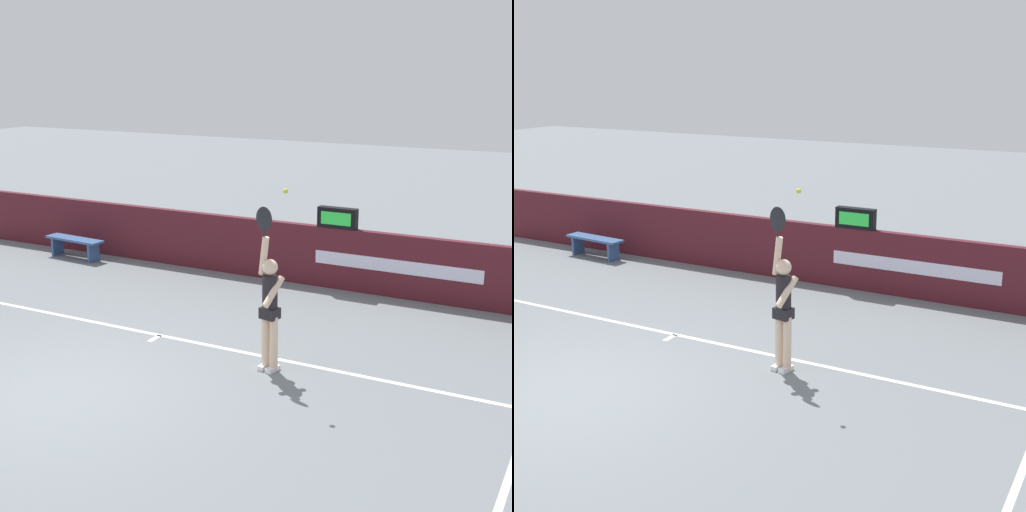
# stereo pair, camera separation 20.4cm
# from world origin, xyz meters

# --- Properties ---
(ground_plane) EXTENTS (60.00, 60.00, 0.00)m
(ground_plane) POSITION_xyz_m (0.00, 0.00, 0.00)
(ground_plane) COLOR slate
(court_lines) EXTENTS (11.48, 5.40, 0.00)m
(court_lines) POSITION_xyz_m (0.00, -0.28, 0.00)
(court_lines) COLOR white
(court_lines) RESTS_ON ground
(back_wall) EXTENTS (15.35, 0.17, 1.20)m
(back_wall) POSITION_xyz_m (0.01, 6.05, 0.60)
(back_wall) COLOR #4D1720
(back_wall) RESTS_ON ground
(speed_display) EXTENTS (0.77, 0.19, 0.39)m
(speed_display) POSITION_xyz_m (1.59, 6.05, 1.40)
(speed_display) COLOR black
(speed_display) RESTS_ON back_wall
(tennis_player) EXTENTS (0.43, 0.45, 2.38)m
(tennis_player) POSITION_xyz_m (2.17, 1.96, 0.98)
(tennis_player) COLOR beige
(tennis_player) RESTS_ON ground
(tennis_ball) EXTENTS (0.07, 0.07, 0.07)m
(tennis_ball) POSITION_xyz_m (2.49, 1.76, 2.66)
(tennis_ball) COLOR yellow
(courtside_bench_near) EXTENTS (1.49, 0.47, 0.46)m
(courtside_bench_near) POSITION_xyz_m (-4.42, 5.44, 0.35)
(courtside_bench_near) COLOR #345489
(courtside_bench_near) RESTS_ON ground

